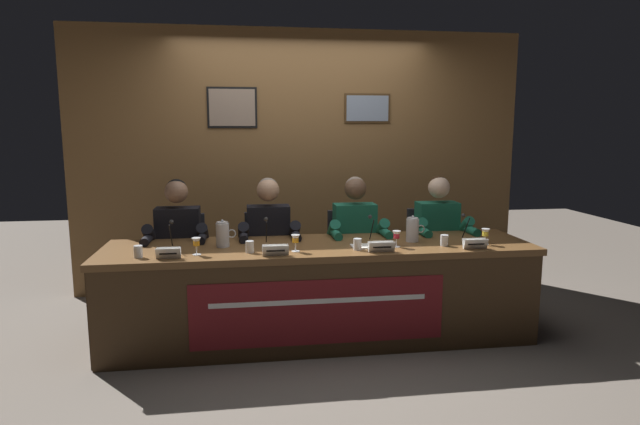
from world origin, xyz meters
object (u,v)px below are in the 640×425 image
object	(u,v)px
microphone_far_left	(171,241)
juice_glass_center_right	(397,236)
juice_glass_far_left	(196,243)
nameplate_far_right	(475,244)
panelist_center_left	(269,240)
chair_center_right	(352,263)
chair_far_right	(431,260)
nameplate_center_right	(381,247)
nameplate_center_left	(276,250)
microphone_center_left	(267,237)
water_cup_center_right	(357,245)
water_pitcher_left_side	(223,234)
panelist_far_left	(177,242)
water_cup_center_left	(250,247)
nameplate_far_left	(168,253)
panelist_far_right	(440,235)
chair_center_left	(268,266)
panelist_center_right	(356,237)
water_pitcher_right_side	(413,230)
chair_far_left	(182,269)
juice_glass_center_left	(296,240)
microphone_far_right	(467,233)
document_stack_center_right	(365,246)
microphone_center_right	(372,234)
water_cup_far_left	(138,252)
water_cup_far_right	(444,241)
juice_glass_far_right	(485,234)

from	to	relation	value
microphone_far_left	juice_glass_center_right	world-z (taller)	microphone_far_left
juice_glass_far_left	nameplate_far_right	size ratio (longest dim) A/B	0.68
panelist_center_left	chair_center_right	xyz separation A→B (m)	(0.75, 0.20, -0.28)
panelist_center_left	chair_far_right	xyz separation A→B (m)	(1.50, 0.20, -0.28)
microphone_far_left	nameplate_center_right	xyz separation A→B (m)	(1.52, -0.27, -0.03)
nameplate_center_left	nameplate_center_right	bearing A→B (deg)	0.23
microphone_center_left	water_cup_center_right	distance (m)	0.69
nameplate_center_right	water_pitcher_left_side	world-z (taller)	water_pitcher_left_side
panelist_far_left	water_cup_center_left	distance (m)	0.84
microphone_center_left	chair_far_right	bearing A→B (deg)	22.38
nameplate_far_left	panelist_far_right	xyz separation A→B (m)	(2.22, 0.70, -0.08)
chair_center_left	chair_far_right	world-z (taller)	same
panelist_center_right	nameplate_center_right	bearing A→B (deg)	-87.63
panelist_far_left	microphone_far_left	bearing A→B (deg)	-88.80
chair_far_right	water_pitcher_right_side	world-z (taller)	water_pitcher_right_side
chair_far_left	water_cup_center_right	distance (m)	1.64
juice_glass_center_left	chair_center_right	distance (m)	1.08
nameplate_center_left	microphone_far_right	world-z (taller)	microphone_far_right
chair_center_right	chair_center_left	bearing A→B (deg)	180.00
water_cup_center_left	document_stack_center_right	world-z (taller)	water_cup_center_left
nameplate_far_left	panelist_center_left	xyz separation A→B (m)	(0.72, 0.70, -0.08)
panelist_center_right	microphone_far_left	bearing A→B (deg)	-163.09
water_pitcher_right_side	microphone_center_right	bearing A→B (deg)	-172.42
chair_far_left	chair_center_left	size ratio (longest dim) A/B	1.00
water_cup_far_left	nameplate_center_right	world-z (taller)	water_cup_far_left
panelist_far_right	water_pitcher_left_side	world-z (taller)	panelist_far_right
water_cup_far_left	nameplate_center_right	distance (m)	1.72
nameplate_far_right	chair_center_left	bearing A→B (deg)	148.38
chair_center_left	juice_glass_center_right	bearing A→B (deg)	-39.47
chair_far_left	panelist_center_right	bearing A→B (deg)	-7.58
juice_glass_center_left	water_cup_far_right	world-z (taller)	juice_glass_center_left
chair_far_left	panelist_center_right	distance (m)	1.54
nameplate_center_left	panelist_far_right	world-z (taller)	panelist_far_right
nameplate_center_left	chair_center_right	bearing A→B (deg)	51.33
chair_center_right	water_pitcher_left_side	size ratio (longest dim) A/B	4.29
panelist_center_right	juice_glass_far_right	bearing A→B (deg)	-33.30
microphone_center_left	nameplate_far_right	bearing A→B (deg)	-10.63
panelist_center_right	document_stack_center_right	bearing A→B (deg)	-94.99
microphone_center_left	document_stack_center_right	size ratio (longest dim) A/B	1.01
juice_glass_center_right	microphone_center_right	xyz separation A→B (m)	(-0.15, 0.13, -0.01)
water_cup_center_left	nameplate_center_left	bearing A→B (deg)	-35.54
microphone_center_left	microphone_center_right	xyz separation A→B (m)	(0.82, -0.01, 0.00)
microphone_center_left	water_cup_far_right	bearing A→B (deg)	-6.43
juice_glass_center_left	panelist_center_left	bearing A→B (deg)	105.04
panelist_center_left	nameplate_far_right	distance (m)	1.66
water_cup_far_left	chair_far_right	bearing A→B (deg)	18.97
nameplate_center_left	panelist_center_right	size ratio (longest dim) A/B	0.15
water_cup_far_left	water_cup_center_left	bearing A→B (deg)	3.11
chair_far_right	juice_glass_far_right	world-z (taller)	chair_far_right
panelist_far_left	chair_far_right	xyz separation A→B (m)	(2.25, 0.20, -0.28)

